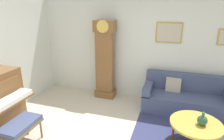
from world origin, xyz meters
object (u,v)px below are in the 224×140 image
at_px(grandfather_clock, 105,62).
at_px(coffee_table, 196,125).
at_px(green_jug, 202,120).
at_px(couch, 185,98).
at_px(piano_bench, 21,126).

distance_m(grandfather_clock, coffee_table, 2.62).
bearing_deg(green_jug, couch, 99.76).
bearing_deg(coffee_table, couch, 96.26).
relative_size(couch, coffee_table, 2.16).
relative_size(piano_bench, green_jug, 2.92).
bearing_deg(piano_bench, grandfather_clock, 73.51).
bearing_deg(grandfather_clock, coffee_table, -32.58).
height_order(piano_bench, grandfather_clock, grandfather_clock).
distance_m(piano_bench, grandfather_clock, 2.51).
xyz_separation_m(piano_bench, grandfather_clock, (0.69, 2.35, 0.56)).
xyz_separation_m(couch, coffee_table, (0.13, -1.21, 0.09)).
xyz_separation_m(piano_bench, coffee_table, (2.85, 0.97, 0.00)).
bearing_deg(grandfather_clock, couch, -4.63).
xyz_separation_m(grandfather_clock, green_jug, (2.24, -1.41, -0.44)).
height_order(couch, coffee_table, couch).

